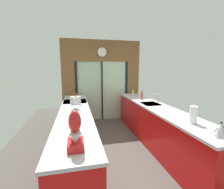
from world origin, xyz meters
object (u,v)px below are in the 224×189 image
oven_range (76,118)px  mixing_bowl_mid (76,108)px  mixing_bowl_far (76,95)px  mixing_bowl_near (76,116)px  stand_mixer (75,134)px  knife_block (75,127)px  paper_towel_roll (193,115)px  soap_bottle_near (142,96)px  kettle (221,130)px  soap_bottle_far (133,93)px  stock_pot (76,101)px

oven_range → mixing_bowl_mid: 1.02m
mixing_bowl_mid → mixing_bowl_far: bearing=90.0°
mixing_bowl_near → stand_mixer: stand_mixer is taller
knife_block → paper_towel_roll: (1.78, 0.06, 0.02)m
soap_bottle_near → stand_mixer: bearing=-127.5°
mixing_bowl_mid → kettle: 2.48m
soap_bottle_near → oven_range: bearing=174.2°
oven_range → soap_bottle_near: 1.90m
soap_bottle_far → paper_towel_roll: (0.00, -2.65, 0.05)m
stand_mixer → soap_bottle_near: (1.78, 2.32, -0.06)m
soap_bottle_far → paper_towel_roll: size_ratio=0.72×
mixing_bowl_mid → mixing_bowl_far: (0.00, 1.61, 0.01)m
knife_block → kettle: size_ratio=1.13×
oven_range → paper_towel_roll: (1.80, -2.13, 0.60)m
knife_block → stand_mixer: stand_mixer is taller
oven_range → mixing_bowl_mid: mixing_bowl_mid is taller
knife_block → soap_bottle_near: (1.78, 2.01, -0.01)m
mixing_bowl_near → paper_towel_roll: 1.91m
mixing_bowl_far → knife_block: knife_block is taller
oven_range → stand_mixer: size_ratio=2.19×
mixing_bowl_near → soap_bottle_near: (1.78, 1.26, 0.06)m
paper_towel_roll → soap_bottle_near: bearing=90.0°
soap_bottle_near → paper_towel_roll: (0.00, -1.95, 0.03)m
stand_mixer → paper_towel_roll: bearing=11.9°
mixing_bowl_near → oven_range: bearing=90.7°
stock_pot → knife_block: bearing=-90.0°
oven_range → mixing_bowl_mid: bearing=-88.8°
soap_bottle_far → stock_pot: bearing=-150.5°
kettle → soap_bottle_near: bearing=90.0°
stock_pot → soap_bottle_far: bearing=29.5°
mixing_bowl_mid → kettle: (1.78, -1.73, 0.05)m
stand_mixer → mixing_bowl_mid: bearing=90.0°
soap_bottle_far → paper_towel_roll: paper_towel_roll is taller
oven_range → soap_bottle_near: (1.80, -0.18, 0.57)m
kettle → soap_bottle_far: size_ratio=1.18×
soap_bottle_near → mixing_bowl_near: bearing=-144.6°
kettle → soap_bottle_near: (-0.00, 2.43, 0.02)m
stand_mixer → paper_towel_roll: size_ratio=1.39×
oven_range → mixing_bowl_near: 1.53m
oven_range → stock_pot: stock_pot is taller
stand_mixer → soap_bottle_far: 3.51m
oven_range → knife_block: knife_block is taller
mixing_bowl_mid → soap_bottle_far: soap_bottle_far is taller
mixing_bowl_mid → paper_towel_roll: bearing=-35.0°
oven_range → mixing_bowl_far: (0.02, 0.72, 0.51)m
mixing_bowl_mid → paper_towel_roll: paper_towel_roll is taller
oven_range → soap_bottle_near: soap_bottle_near is taller
stock_pot → soap_bottle_near: soap_bottle_near is taller
mixing_bowl_near → knife_block: 0.75m
mixing_bowl_near → soap_bottle_far: size_ratio=0.85×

